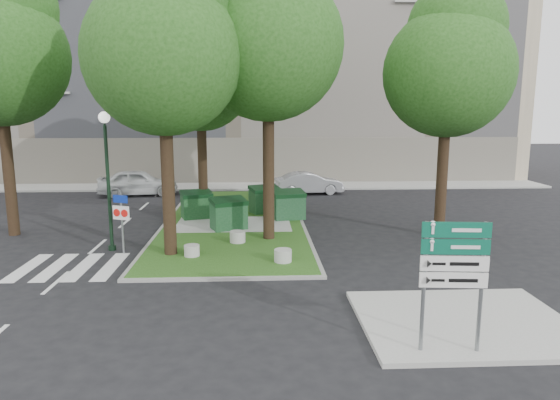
{
  "coord_description": "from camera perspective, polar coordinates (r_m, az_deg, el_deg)",
  "views": [
    {
      "loc": [
        1.51,
        -14.57,
        5.1
      ],
      "look_at": [
        2.34,
        2.5,
        2.0
      ],
      "focal_mm": 32.0,
      "sensor_mm": 36.0,
      "label": 1
    }
  ],
  "objects": [
    {
      "name": "tree_median_far",
      "position": [
        26.83,
        -1.16,
        17.17
      ],
      "size": [
        5.8,
        5.8,
        11.93
      ],
      "color": "black",
      "rests_on": "ground"
    },
    {
      "name": "ground",
      "position": [
        15.51,
        -8.33,
        -9.03
      ],
      "size": [
        120.0,
        120.0,
        0.0
      ],
      "primitive_type": "plane",
      "color": "black",
      "rests_on": "ground"
    },
    {
      "name": "bollard_left",
      "position": [
        17.57,
        -10.04,
        -5.7
      ],
      "size": [
        0.53,
        0.53,
        0.38
      ],
      "primitive_type": "cylinder",
      "color": "#A8A7A3",
      "rests_on": "median_island"
    },
    {
      "name": "dumpster_a",
      "position": [
        23.51,
        -9.5,
        -0.54
      ],
      "size": [
        1.63,
        1.36,
        1.3
      ],
      "rotation": [
        0.0,
        0.0,
        0.31
      ],
      "color": "#103E17",
      "rests_on": "median_island"
    },
    {
      "name": "tree_median_near_left",
      "position": [
        17.52,
        -12.97,
        17.3
      ],
      "size": [
        5.2,
        5.2,
        10.53
      ],
      "color": "black",
      "rests_on": "ground"
    },
    {
      "name": "apartment_building",
      "position": [
        40.7,
        -5.07,
        14.33
      ],
      "size": [
        41.0,
        12.0,
        16.0
      ],
      "primitive_type": "cube",
      "color": "tan",
      "rests_on": "ground"
    },
    {
      "name": "car_silver",
      "position": [
        30.56,
        3.32,
        1.94
      ],
      "size": [
        4.26,
        1.96,
        1.35
      ],
      "primitive_type": "imported",
      "rotation": [
        0.0,
        0.0,
        1.7
      ],
      "color": "#999AA0",
      "rests_on": "ground"
    },
    {
      "name": "tree_median_near_right",
      "position": [
        19.35,
        -1.11,
        18.85
      ],
      "size": [
        5.6,
        5.6,
        11.46
      ],
      "color": "black",
      "rests_on": "ground"
    },
    {
      "name": "bollard_mid",
      "position": [
        19.11,
        -4.87,
        -4.2
      ],
      "size": [
        0.6,
        0.6,
        0.43
      ],
      "primitive_type": "cylinder",
      "color": "#9E9E99",
      "rests_on": "median_island"
    },
    {
      "name": "median_island",
      "position": [
        23.15,
        -5.23,
        -2.34
      ],
      "size": [
        6.0,
        16.0,
        0.12
      ],
      "primitive_type": "cube",
      "color": "#214614",
      "rests_on": "ground"
    },
    {
      "name": "street_lamp",
      "position": [
        18.91,
        -19.15,
        3.84
      ],
      "size": [
        0.4,
        0.4,
        5.04
      ],
      "color": "black",
      "rests_on": "ground"
    },
    {
      "name": "tree_median_mid",
      "position": [
        23.83,
        -8.91,
        14.68
      ],
      "size": [
        4.8,
        4.8,
        9.99
      ],
      "color": "black",
      "rests_on": "ground"
    },
    {
      "name": "bollard_right",
      "position": [
        16.66,
        0.34,
        -6.36
      ],
      "size": [
        0.58,
        0.58,
        0.42
      ],
      "primitive_type": "cylinder",
      "color": "#A9AAA4",
      "rests_on": "median_island"
    },
    {
      "name": "litter_bin",
      "position": [
        25.74,
        1.02,
        -0.14
      ],
      "size": [
        0.37,
        0.37,
        0.66
      ],
      "primitive_type": "cylinder",
      "color": "gold",
      "rests_on": "median_island"
    },
    {
      "name": "dumpster_b",
      "position": [
        21.18,
        -5.9,
        -1.58
      ],
      "size": [
        1.72,
        1.47,
        1.35
      ],
      "rotation": [
        0.0,
        0.0,
        0.37
      ],
      "color": "#123F1D",
      "rests_on": "median_island"
    },
    {
      "name": "car_white",
      "position": [
        31.19,
        -15.91,
        1.94
      ],
      "size": [
        4.83,
        2.41,
        1.58
      ],
      "primitive_type": "imported",
      "rotation": [
        0.0,
        0.0,
        1.69
      ],
      "color": "silver",
      "rests_on": "ground"
    },
    {
      "name": "dumpster_c",
      "position": [
        24.5,
        -1.74,
        0.06
      ],
      "size": [
        1.69,
        1.45,
        1.32
      ],
      "rotation": [
        0.0,
        0.0,
        0.38
      ],
      "color": "#113918",
      "rests_on": "median_island"
    },
    {
      "name": "traffic_sign_pole",
      "position": [
        18.57,
        -17.65,
        -1.52
      ],
      "size": [
        0.64,
        0.3,
        2.27
      ],
      "rotation": [
        0.0,
        0.0,
        -0.4
      ],
      "color": "slate",
      "rests_on": "ground"
    },
    {
      "name": "sidewalk_corner",
      "position": [
        13.14,
        20.3,
        -12.94
      ],
      "size": [
        5.0,
        4.0,
        0.12
      ],
      "primitive_type": "cube",
      "color": "#999993",
      "rests_on": "ground"
    },
    {
      "name": "directional_sign",
      "position": [
        10.84,
        19.25,
        -7.16
      ],
      "size": [
        1.38,
        0.19,
        2.77
      ],
      "rotation": [
        0.0,
        0.0,
        -0.09
      ],
      "color": "slate",
      "rests_on": "sidewalk_corner"
    },
    {
      "name": "median_kerb",
      "position": [
        23.15,
        -5.23,
        -2.37
      ],
      "size": [
        6.3,
        16.3,
        0.1
      ],
      "primitive_type": "cube",
      "color": "gray",
      "rests_on": "ground"
    },
    {
      "name": "dumpster_d",
      "position": [
        23.05,
        0.96,
        -0.55
      ],
      "size": [
        1.64,
        1.3,
        1.35
      ],
      "rotation": [
        0.0,
        0.0,
        0.21
      ],
      "color": "#133E1E",
      "rests_on": "median_island"
    },
    {
      "name": "building_sidewalk",
      "position": [
        33.48,
        -5.34,
        1.58
      ],
      "size": [
        42.0,
        3.0,
        0.12
      ],
      "primitive_type": "cube",
      "color": "#999993",
      "rests_on": "ground"
    },
    {
      "name": "tree_street_right",
      "position": [
        21.12,
        18.9,
        14.86
      ],
      "size": [
        5.0,
        5.0,
        10.06
      ],
      "color": "black",
      "rests_on": "ground"
    },
    {
      "name": "zebra_crossing",
      "position": [
        17.66,
        -20.15,
        -7.14
      ],
      "size": [
        5.0,
        3.0,
        0.01
      ],
      "primitive_type": "cube",
      "color": "silver",
      "rests_on": "ground"
    }
  ]
}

